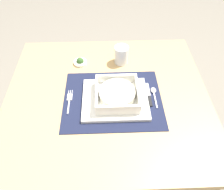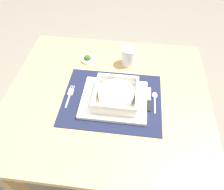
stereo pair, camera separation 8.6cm
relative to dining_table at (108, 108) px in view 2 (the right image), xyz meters
The scene contains 11 objects.
ground_plane 0.60m from the dining_table, ahead, with size 6.00×6.00×0.00m, color gray.
dining_table is the anchor object (origin of this frame).
placemat 0.11m from the dining_table, 46.08° to the right, with size 0.42×0.33×0.00m, color #191E38.
serving_plate 0.12m from the dining_table, 42.94° to the right, with size 0.27×0.22×0.02m, color white.
porridge_bowl 0.15m from the dining_table, 36.74° to the right, with size 0.18×0.18×0.05m.
fork 0.20m from the dining_table, behind, with size 0.02×0.13×0.00m.
spoon 0.23m from the dining_table, ahead, with size 0.02×0.11×0.01m.
butter_knife 0.21m from the dining_table, ahead, with size 0.01×0.13×0.01m.
bread_knife 0.19m from the dining_table, ahead, with size 0.01×0.13×0.01m.
drinking_glass 0.27m from the dining_table, 71.16° to the left, with size 0.07×0.07×0.09m.
condiment_saucer 0.27m from the dining_table, 121.40° to the left, with size 0.07×0.07×0.04m.
Camera 2 is at (0.09, -0.57, 1.40)m, focal length 33.07 mm.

